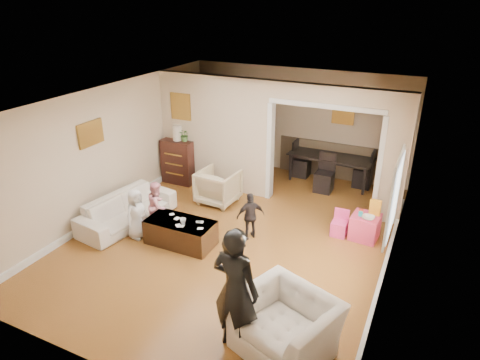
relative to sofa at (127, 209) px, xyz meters
The scene contains 27 objects.
floor 2.20m from the sofa, 13.65° to the left, with size 7.00×7.00×0.00m, color #9A5E27.
partition_left 2.63m from the sofa, 72.12° to the left, with size 2.75×0.18×2.60m, color #CAB793.
partition_right 5.24m from the sofa, 26.73° to the left, with size 0.55×0.18×2.60m, color #CAB793.
partition_header 4.50m from the sofa, 35.70° to the left, with size 2.22×0.18×0.35m, color #CAB793.
window_pane 5.01m from the sofa, ahead, with size 0.03×0.95×1.10m, color white.
framed_art_partition 2.71m from the sofa, 92.02° to the left, with size 0.45×0.03×0.55m, color brown.
framed_art_sofa_wall 1.62m from the sofa, behind, with size 0.03×0.55×0.40m, color brown.
framed_art_alcove 5.29m from the sofa, 50.84° to the left, with size 0.45×0.03×0.55m, color brown.
sofa is the anchor object (origin of this frame).
armchair_back 1.98m from the sofa, 53.27° to the left, with size 0.79×0.81×0.74m, color #C8B58B.
armchair_front 4.31m from the sofa, 23.92° to the right, with size 1.18×1.03×0.77m, color white.
dresser 2.17m from the sofa, 94.64° to the left, with size 0.77×0.43×1.06m, color black.
table_lamp 2.35m from the sofa, 94.64° to the left, with size 0.22×0.22×0.36m, color beige.
potted_plant 2.34m from the sofa, 89.32° to the left, with size 0.27×0.23×0.30m, color #42692E.
coffee_table 1.38m from the sofa, ahead, with size 1.23×0.62×0.46m, color #331D10.
coffee_cup 1.50m from the sofa, ahead, with size 0.11×0.11×0.10m, color silver.
play_table 4.58m from the sofa, 18.34° to the left, with size 0.49×0.49×0.47m, color #E53C68.
cereal_box 4.73m from the sofa, 19.04° to the left, with size 0.20×0.07×0.30m, color yellow.
cyan_cup 4.47m from the sofa, 18.14° to the left, with size 0.08×0.08×0.08m, color #28C3CC.
toy_block 4.51m from the sofa, 20.28° to the left, with size 0.08×0.06×0.05m, color red.
play_bowl 4.59m from the sofa, 16.73° to the left, with size 0.23×0.23×0.06m, color silver.
dining_table 4.88m from the sofa, 50.51° to the left, with size 1.97×1.10×0.69m, color black.
adult_person 3.91m from the sofa, 30.35° to the right, with size 0.63×0.42×1.74m, color black.
child_kneel_a 0.65m from the sofa, 33.74° to the right, with size 0.47×0.31×0.96m, color silver.
child_kneel_b 0.70m from the sofa, ahead, with size 0.47×0.37×0.97m, color pink.
child_toddler 2.48m from the sofa, 13.00° to the left, with size 0.53×0.22×0.90m, color black.
craft_papers 1.51m from the sofa, ahead, with size 0.85×0.42×0.00m.
Camera 1 is at (3.07, -6.23, 4.21)m, focal length 31.75 mm.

